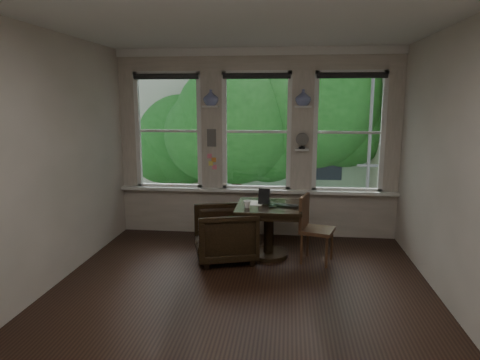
# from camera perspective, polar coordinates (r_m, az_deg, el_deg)

# --- Properties ---
(ground) EXTENTS (4.50, 4.50, 0.00)m
(ground) POSITION_cam_1_polar(r_m,az_deg,el_deg) (5.16, 0.14, -14.60)
(ground) COLOR black
(ground) RESTS_ON ground
(ceiling) EXTENTS (4.50, 4.50, 0.00)m
(ceiling) POSITION_cam_1_polar(r_m,az_deg,el_deg) (4.74, 0.15, 20.34)
(ceiling) COLOR silver
(ceiling) RESTS_ON ground
(wall_back) EXTENTS (4.50, 0.00, 4.50)m
(wall_back) POSITION_cam_1_polar(r_m,az_deg,el_deg) (6.95, 2.23, 4.82)
(wall_back) COLOR beige
(wall_back) RESTS_ON ground
(wall_front) EXTENTS (4.50, 0.00, 4.50)m
(wall_front) POSITION_cam_1_polar(r_m,az_deg,el_deg) (2.55, -5.54, -5.35)
(wall_front) COLOR beige
(wall_front) RESTS_ON ground
(wall_left) EXTENTS (0.00, 4.50, 4.50)m
(wall_left) POSITION_cam_1_polar(r_m,az_deg,el_deg) (5.45, -24.09, 2.32)
(wall_left) COLOR beige
(wall_left) RESTS_ON ground
(wall_right) EXTENTS (0.00, 4.50, 4.50)m
(wall_right) POSITION_cam_1_polar(r_m,az_deg,el_deg) (5.00, 26.70, 1.44)
(wall_right) COLOR beige
(wall_right) RESTS_ON ground
(window_left) EXTENTS (1.10, 0.12, 1.90)m
(window_left) POSITION_cam_1_polar(r_m,az_deg,el_deg) (7.19, -9.44, 6.48)
(window_left) COLOR white
(window_left) RESTS_ON ground
(window_center) EXTENTS (1.10, 0.12, 1.90)m
(window_center) POSITION_cam_1_polar(r_m,az_deg,el_deg) (6.93, 2.24, 6.46)
(window_center) COLOR white
(window_center) RESTS_ON ground
(window_right) EXTENTS (1.10, 0.12, 1.90)m
(window_right) POSITION_cam_1_polar(r_m,az_deg,el_deg) (6.97, 14.28, 6.17)
(window_right) COLOR white
(window_right) RESTS_ON ground
(shelf_left) EXTENTS (0.26, 0.16, 0.03)m
(shelf_left) POSITION_cam_1_polar(r_m,az_deg,el_deg) (6.91, -3.90, 9.76)
(shelf_left) COLOR white
(shelf_left) RESTS_ON ground
(shelf_right) EXTENTS (0.26, 0.16, 0.03)m
(shelf_right) POSITION_cam_1_polar(r_m,az_deg,el_deg) (6.80, 8.39, 9.66)
(shelf_right) COLOR white
(shelf_right) RESTS_ON ground
(intercom) EXTENTS (0.14, 0.06, 0.28)m
(intercom) POSITION_cam_1_polar(r_m,az_deg,el_deg) (6.96, -3.80, 5.64)
(intercom) COLOR #59544F
(intercom) RESTS_ON ground
(sticky_notes) EXTENTS (0.16, 0.01, 0.24)m
(sticky_notes) POSITION_cam_1_polar(r_m,az_deg,el_deg) (7.00, -3.76, 2.79)
(sticky_notes) COLOR pink
(sticky_notes) RESTS_ON ground
(desk_fan) EXTENTS (0.20, 0.20, 0.24)m
(desk_fan) POSITION_cam_1_polar(r_m,az_deg,el_deg) (6.81, 8.27, 4.85)
(desk_fan) COLOR #59544F
(desk_fan) RESTS_ON ground
(vase_left) EXTENTS (0.24, 0.24, 0.25)m
(vase_left) POSITION_cam_1_polar(r_m,az_deg,el_deg) (6.91, -3.91, 10.91)
(vase_left) COLOR silver
(vase_left) RESTS_ON shelf_left
(vase_right) EXTENTS (0.24, 0.24, 0.25)m
(vase_right) POSITION_cam_1_polar(r_m,az_deg,el_deg) (6.80, 8.42, 10.83)
(vase_right) COLOR silver
(vase_right) RESTS_ON shelf_right
(table) EXTENTS (0.90, 0.90, 0.75)m
(table) POSITION_cam_1_polar(r_m,az_deg,el_deg) (6.12, 3.85, -6.76)
(table) COLOR black
(table) RESTS_ON ground
(armchair_left) EXTENTS (1.02, 1.00, 0.75)m
(armchair_left) POSITION_cam_1_polar(r_m,az_deg,el_deg) (5.98, -2.06, -7.18)
(armchair_left) COLOR black
(armchair_left) RESTS_ON ground
(cushion_red) EXTENTS (0.45, 0.45, 0.06)m
(cushion_red) POSITION_cam_1_polar(r_m,az_deg,el_deg) (5.96, -2.06, -6.47)
(cushion_red) COLOR maroon
(cushion_red) RESTS_ON armchair_left
(side_chair_right) EXTENTS (0.52, 0.52, 0.92)m
(side_chair_right) POSITION_cam_1_polar(r_m,az_deg,el_deg) (5.96, 10.27, -6.54)
(side_chair_right) COLOR #3F2816
(side_chair_right) RESTS_ON ground
(laptop) EXTENTS (0.35, 0.28, 0.02)m
(laptop) POSITION_cam_1_polar(r_m,az_deg,el_deg) (5.92, 6.19, -3.50)
(laptop) COLOR black
(laptop) RESTS_ON table
(mug) EXTENTS (0.13, 0.13, 0.10)m
(mug) POSITION_cam_1_polar(r_m,az_deg,el_deg) (5.84, 0.95, -3.26)
(mug) COLOR white
(mug) RESTS_ON table
(drinking_glass) EXTENTS (0.15, 0.15, 0.10)m
(drinking_glass) POSITION_cam_1_polar(r_m,az_deg,el_deg) (5.90, 4.40, -3.13)
(drinking_glass) COLOR white
(drinking_glass) RESTS_ON table
(tablet) EXTENTS (0.17, 0.09, 0.22)m
(tablet) POSITION_cam_1_polar(r_m,az_deg,el_deg) (6.05, 3.22, -2.20)
(tablet) COLOR black
(tablet) RESTS_ON table
(papers) EXTENTS (0.24, 0.32, 0.00)m
(papers) POSITION_cam_1_polar(r_m,az_deg,el_deg) (6.12, 2.06, -3.09)
(papers) COLOR silver
(papers) RESTS_ON table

